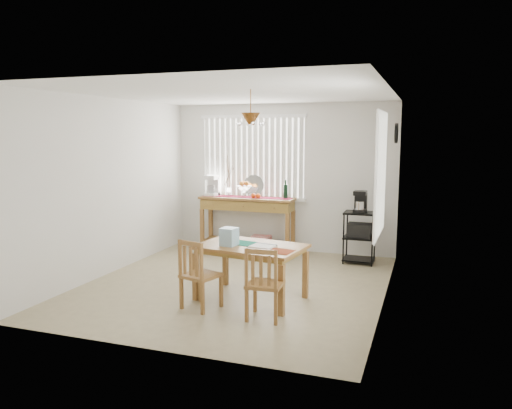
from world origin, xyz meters
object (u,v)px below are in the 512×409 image
at_px(wire_cart, 359,232).
at_px(cart_items, 360,202).
at_px(dining_table, 251,251).
at_px(sideboard, 248,211).
at_px(chair_left, 199,275).
at_px(chair_right, 264,284).

xyz_separation_m(wire_cart, cart_items, (0.00, 0.01, 0.49)).
bearing_deg(dining_table, wire_cart, 65.16).
height_order(sideboard, dining_table, sideboard).
xyz_separation_m(sideboard, chair_left, (0.50, -3.05, -0.30)).
bearing_deg(chair_right, cart_items, 77.06).
relative_size(cart_items, chair_left, 0.41).
relative_size(sideboard, cart_items, 4.96).
height_order(sideboard, cart_items, cart_items).
distance_m(cart_items, chair_left, 3.24).
bearing_deg(sideboard, chair_right, -66.78).
distance_m(sideboard, cart_items, 2.04).
height_order(chair_left, chair_right, chair_left).
bearing_deg(sideboard, chair_left, -80.67).
height_order(wire_cart, cart_items, cart_items).
relative_size(cart_items, dining_table, 0.24).
bearing_deg(dining_table, chair_right, -58.47).
relative_size(dining_table, chair_right, 1.68).
bearing_deg(chair_left, sideboard, 99.33).
xyz_separation_m(wire_cart, chair_right, (-0.66, -2.88, -0.09)).
height_order(wire_cart, chair_right, chair_right).
xyz_separation_m(dining_table, chair_right, (0.38, -0.62, -0.20)).
height_order(sideboard, chair_left, sideboard).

